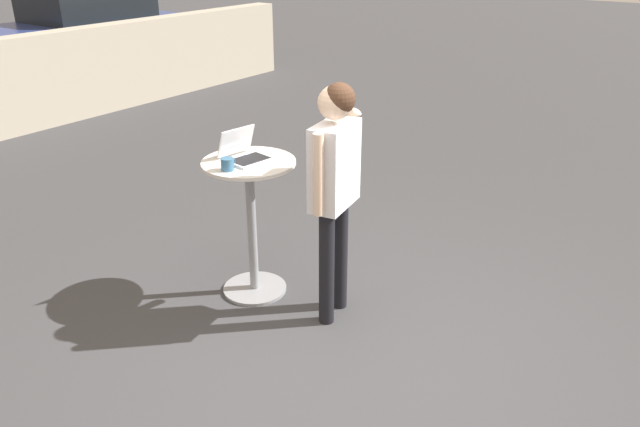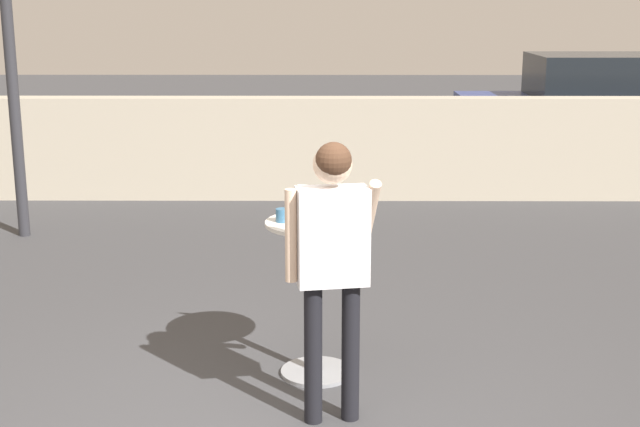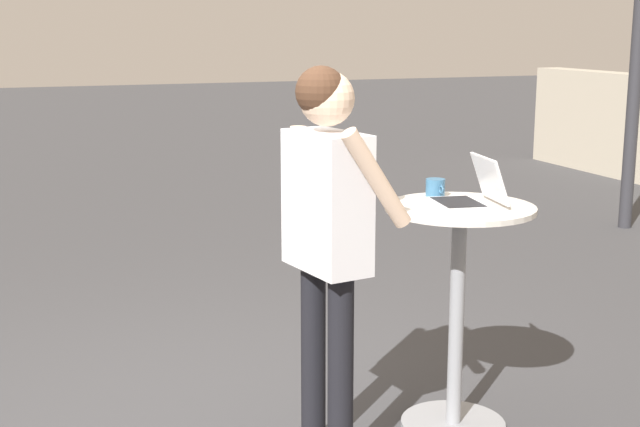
# 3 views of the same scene
# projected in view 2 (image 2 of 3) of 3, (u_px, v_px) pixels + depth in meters

# --- Properties ---
(pavement_kerb) EXTENTS (13.85, 0.35, 1.29)m
(pavement_kerb) POSITION_uv_depth(u_px,v_px,m) (294.00, 148.00, 11.32)
(pavement_kerb) COLOR #B2A893
(pavement_kerb) RESTS_ON ground_plane
(cafe_table) EXTENTS (0.69, 0.69, 1.08)m
(cafe_table) POSITION_uv_depth(u_px,v_px,m) (317.00, 281.00, 5.98)
(cafe_table) COLOR gray
(cafe_table) RESTS_ON ground_plane
(laptop) EXTENTS (0.34, 0.34, 0.22)m
(laptop) POSITION_uv_depth(u_px,v_px,m) (318.00, 213.00, 5.91)
(laptop) COLOR silver
(laptop) RESTS_ON cafe_table
(coffee_mug) EXTENTS (0.12, 0.09, 0.09)m
(coffee_mug) POSITION_uv_depth(u_px,v_px,m) (283.00, 215.00, 5.86)
(coffee_mug) COLOR #336084
(coffee_mug) RESTS_ON cafe_table
(standing_person) EXTENTS (0.56, 0.43, 1.73)m
(standing_person) POSITION_uv_depth(u_px,v_px,m) (332.00, 246.00, 5.21)
(standing_person) COLOR black
(standing_person) RESTS_ON ground_plane
(parked_car_near_street) EXTENTS (3.91, 1.87, 1.68)m
(parked_car_near_street) POSITION_uv_depth(u_px,v_px,m) (592.00, 109.00, 13.63)
(parked_car_near_street) COLOR navy
(parked_car_near_street) RESTS_ON ground_plane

